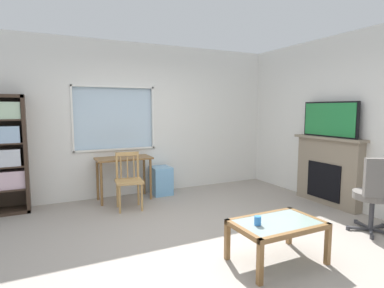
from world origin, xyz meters
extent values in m
cube|color=#9E9389|center=(0.00, 0.00, -0.01)|extent=(6.56, 5.74, 0.02)
cube|color=silver|center=(0.00, 2.37, 0.42)|extent=(5.56, 0.12, 0.85)
cube|color=silver|center=(0.00, 2.37, 2.39)|extent=(5.56, 0.12, 0.79)
cube|color=silver|center=(-1.94, 2.37, 1.42)|extent=(1.68, 0.12, 1.15)
cube|color=silver|center=(1.55, 2.37, 1.42)|extent=(2.45, 0.12, 1.15)
cube|color=silver|center=(-0.39, 2.38, 1.42)|extent=(1.43, 0.02, 1.15)
cube|color=white|center=(-0.39, 2.31, 0.86)|extent=(1.49, 0.06, 0.03)
cube|color=white|center=(-0.39, 2.31, 1.98)|extent=(1.49, 0.06, 0.03)
cube|color=white|center=(-1.10, 2.31, 1.42)|extent=(0.03, 0.06, 1.15)
cube|color=white|center=(0.33, 2.31, 1.42)|extent=(0.03, 0.06, 1.15)
cube|color=silver|center=(2.84, 0.00, 1.39)|extent=(0.12, 4.94, 2.79)
cube|color=#38281E|center=(-1.81, 2.12, 0.90)|extent=(0.05, 0.38, 1.81)
cube|color=beige|center=(-2.02, 2.11, 0.52)|extent=(0.39, 0.27, 0.27)
cube|color=#B7D6B2|center=(-2.02, 2.11, 1.57)|extent=(0.35, 0.30, 0.25)
cube|color=brown|center=(-0.32, 2.02, 0.74)|extent=(0.95, 0.47, 0.03)
cylinder|color=brown|center=(-0.74, 1.83, 0.36)|extent=(0.04, 0.04, 0.72)
cylinder|color=brown|center=(0.11, 1.83, 0.36)|extent=(0.04, 0.04, 0.72)
cylinder|color=brown|center=(-0.74, 2.21, 0.36)|extent=(0.04, 0.04, 0.72)
cylinder|color=brown|center=(0.11, 2.21, 0.36)|extent=(0.04, 0.04, 0.72)
cube|color=tan|center=(-0.37, 1.47, 0.45)|extent=(0.46, 0.45, 0.04)
cylinder|color=tan|center=(-0.56, 1.33, 0.22)|extent=(0.04, 0.04, 0.43)
cylinder|color=tan|center=(-0.22, 1.29, 0.22)|extent=(0.04, 0.04, 0.43)
cylinder|color=tan|center=(-0.52, 1.65, 0.22)|extent=(0.04, 0.04, 0.43)
cylinder|color=tan|center=(-0.18, 1.61, 0.22)|extent=(0.04, 0.04, 0.43)
cylinder|color=tan|center=(-0.52, 1.65, 0.68)|extent=(0.04, 0.04, 0.45)
cylinder|color=tan|center=(-0.18, 1.61, 0.68)|extent=(0.04, 0.04, 0.45)
cube|color=tan|center=(-0.35, 1.63, 0.87)|extent=(0.36, 0.08, 0.06)
cylinder|color=tan|center=(-0.46, 1.64, 0.65)|extent=(0.02, 0.02, 0.35)
cylinder|color=tan|center=(-0.35, 1.63, 0.65)|extent=(0.02, 0.02, 0.35)
cylinder|color=tan|center=(-0.25, 1.61, 0.65)|extent=(0.02, 0.02, 0.35)
cube|color=#72ADDB|center=(0.39, 2.07, 0.26)|extent=(0.35, 0.40, 0.52)
cube|color=gray|center=(2.69, 0.27, 0.55)|extent=(0.18, 1.18, 1.09)
cube|color=black|center=(2.60, 0.27, 0.40)|extent=(0.03, 0.65, 0.60)
cube|color=gray|center=(2.67, 0.27, 1.11)|extent=(0.26, 1.28, 0.04)
cube|color=black|center=(2.67, 0.27, 1.42)|extent=(0.05, 1.03, 0.58)
cube|color=#237F3D|center=(2.64, 0.27, 1.42)|extent=(0.01, 0.98, 0.53)
cylinder|color=slate|center=(2.23, -0.82, 0.48)|extent=(0.48, 0.48, 0.09)
cube|color=slate|center=(2.11, -1.00, 0.76)|extent=(0.37, 0.29, 0.48)
cylinder|color=#38383D|center=(2.23, -0.82, 0.24)|extent=(0.06, 0.06, 0.42)
cube|color=#38383D|center=(2.12, -0.74, 0.03)|extent=(0.25, 0.19, 0.03)
cylinder|color=#38383D|center=(2.00, -0.66, 0.03)|extent=(0.05, 0.05, 0.05)
cube|color=#38383D|center=(2.12, -0.90, 0.03)|extent=(0.24, 0.20, 0.03)
cylinder|color=#38383D|center=(2.01, -0.99, 0.03)|extent=(0.05, 0.05, 0.05)
cube|color=#38383D|center=(2.28, -0.95, 0.03)|extent=(0.13, 0.28, 0.03)
cube|color=#38383D|center=(2.37, -0.81, 0.03)|extent=(0.28, 0.04, 0.03)
cylinder|color=#38383D|center=(2.51, -0.81, 0.03)|extent=(0.05, 0.05, 0.05)
cube|color=#38383D|center=(2.27, -0.68, 0.03)|extent=(0.11, 0.28, 0.03)
cylinder|color=#38383D|center=(2.31, -0.55, 0.03)|extent=(0.05, 0.05, 0.05)
cube|color=#8C9E99|center=(0.56, -0.90, 0.43)|extent=(0.82, 0.50, 0.02)
cube|color=brown|center=(0.56, -1.18, 0.41)|extent=(0.92, 0.05, 0.05)
cube|color=brown|center=(0.56, -0.63, 0.41)|extent=(0.92, 0.05, 0.05)
cube|color=brown|center=(0.13, -0.90, 0.41)|extent=(0.05, 0.60, 0.05)
cube|color=brown|center=(1.00, -0.90, 0.41)|extent=(0.05, 0.60, 0.05)
cube|color=brown|center=(0.13, -1.18, 0.19)|extent=(0.05, 0.05, 0.39)
cube|color=brown|center=(1.00, -1.18, 0.19)|extent=(0.05, 0.05, 0.39)
cube|color=brown|center=(0.13, -0.63, 0.19)|extent=(0.05, 0.05, 0.39)
cube|color=brown|center=(1.00, -0.63, 0.19)|extent=(0.05, 0.05, 0.39)
cylinder|color=#337FD6|center=(0.32, -0.89, 0.48)|extent=(0.07, 0.07, 0.09)
camera|label=1|loc=(-1.60, -3.30, 1.60)|focal=29.07mm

